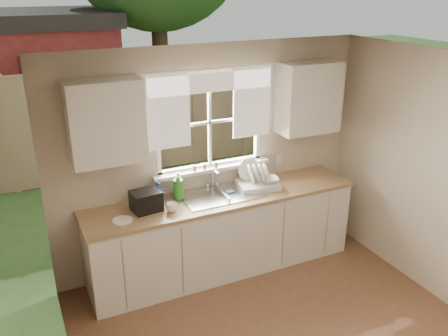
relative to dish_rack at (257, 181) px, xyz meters
name	(u,v)px	position (x,y,z in m)	size (l,w,h in m)	color
room_walls	(322,246)	(-0.46, -1.80, 0.26)	(3.62, 4.02, 2.50)	beige
ceiling	(330,76)	(-0.46, -1.73, 1.52)	(3.60, 4.00, 0.02)	silver
window	(210,137)	(-0.46, 0.27, 0.50)	(1.38, 0.16, 1.06)	white
curtains	(212,98)	(-0.46, 0.22, 0.95)	(1.50, 0.03, 0.81)	white
base_cabinets	(223,234)	(-0.46, -0.05, -0.55)	(3.00, 0.62, 0.87)	silver
countertop	(223,198)	(-0.46, -0.05, -0.09)	(3.04, 0.65, 0.04)	#9F7B4F
upper_cabinet_left	(106,122)	(-1.61, 0.09, 0.87)	(0.70, 0.33, 0.80)	silver
upper_cabinet_right	(309,98)	(0.69, 0.09, 0.87)	(0.70, 0.33, 0.80)	silver
wall_outlet	(278,160)	(0.42, 0.25, 0.10)	(0.08, 0.01, 0.12)	beige
sill_jars	(205,166)	(-0.55, 0.21, 0.20)	(0.30, 0.04, 0.06)	brown
sink	(222,201)	(-0.46, -0.02, -0.14)	(0.88, 0.52, 0.40)	#B7B7BC
dish_rack	(257,181)	(0.00, 0.00, 0.00)	(0.50, 0.41, 0.31)	white
bowl	(269,180)	(0.13, -0.05, 0.01)	(0.20, 0.20, 0.05)	silver
soap_bottle_a	(178,186)	(-0.92, 0.08, 0.08)	(0.12, 0.12, 0.31)	#31872C
soap_bottle_b	(158,192)	(-1.13, 0.14, 0.04)	(0.10, 0.10, 0.22)	#3157B7
soap_bottle_c	(177,191)	(-0.92, 0.14, 0.00)	(0.11, 0.11, 0.14)	beige
saucer	(122,220)	(-1.58, -0.15, -0.07)	(0.20, 0.20, 0.01)	white
cup	(172,207)	(-1.08, -0.16, -0.03)	(0.12, 0.12, 0.09)	silver
black_appliance	(146,201)	(-1.30, -0.02, 0.03)	(0.28, 0.24, 0.21)	black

